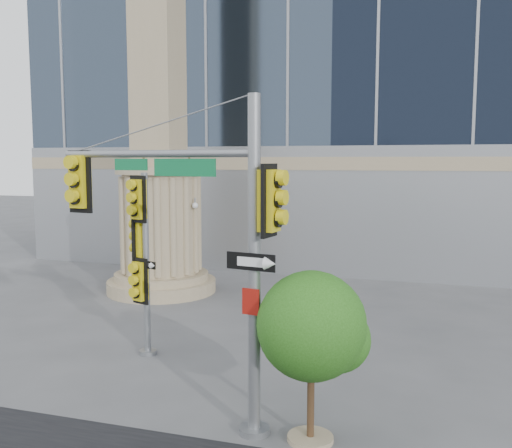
% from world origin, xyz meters
% --- Properties ---
extents(ground, '(120.00, 120.00, 0.00)m').
position_xyz_m(ground, '(0.00, 0.00, 0.00)').
color(ground, '#545456').
rests_on(ground, ground).
extents(monument, '(4.40, 4.40, 16.60)m').
position_xyz_m(monument, '(-6.00, 9.00, 5.52)').
color(monument, tan).
rests_on(monument, ground).
extents(main_signal_pole, '(5.07, 1.20, 6.58)m').
position_xyz_m(main_signal_pole, '(0.13, -1.33, 4.08)').
color(main_signal_pole, slate).
rests_on(main_signal_pole, ground).
extents(secondary_signal_pole, '(0.86, 0.81, 5.02)m').
position_xyz_m(secondary_signal_pole, '(-2.99, 1.91, 2.95)').
color(secondary_signal_pole, slate).
rests_on(secondary_signal_pole, ground).
extents(street_tree, '(2.12, 2.07, 3.30)m').
position_xyz_m(street_tree, '(2.46, -1.45, 2.18)').
color(street_tree, tan).
rests_on(street_tree, ground).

